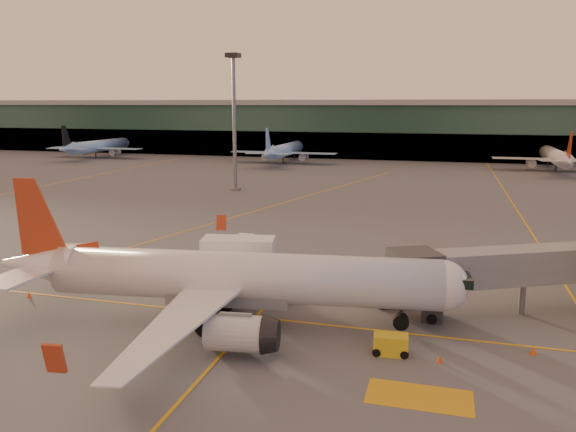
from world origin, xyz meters
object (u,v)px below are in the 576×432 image
(main_airplane, at_px, (227,279))
(gpu_cart, at_px, (391,345))
(pushback_tug, at_px, (395,299))
(catering_truck, at_px, (239,261))

(main_airplane, bearing_deg, gpu_cart, -17.44)
(gpu_cart, xyz_separation_m, pushback_tug, (-0.51, 9.29, -0.03))
(gpu_cart, height_order, pushback_tug, pushback_tug)
(main_airplane, height_order, catering_truck, main_airplane)
(pushback_tug, bearing_deg, catering_truck, 160.37)
(main_airplane, height_order, pushback_tug, main_airplane)
(catering_truck, relative_size, pushback_tug, 1.99)
(gpu_cart, distance_m, pushback_tug, 9.31)
(gpu_cart, relative_size, pushback_tug, 0.72)
(main_airplane, distance_m, pushback_tug, 14.24)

